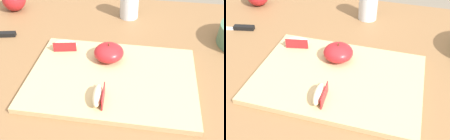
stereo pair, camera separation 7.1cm
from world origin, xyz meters
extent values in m
cube|color=brown|center=(0.00, 0.00, 0.74)|extent=(1.21, 0.96, 0.03)
cube|color=brown|center=(-0.55, 0.42, 0.36)|extent=(0.06, 0.06, 0.72)
cube|color=tan|center=(0.02, -0.05, 0.76)|extent=(0.45, 0.31, 0.02)
ellipsoid|color=#B21E23|center=(0.00, 0.02, 0.79)|extent=(0.08, 0.08, 0.05)
cylinder|color=#4C3319|center=(0.00, 0.02, 0.81)|extent=(0.00, 0.00, 0.01)
ellipsoid|color=beige|center=(0.00, -0.15, 0.78)|extent=(0.03, 0.07, 0.03)
cube|color=#B21E23|center=(0.01, -0.15, 0.78)|extent=(0.01, 0.07, 0.03)
ellipsoid|color=beige|center=(-0.14, 0.05, 0.78)|extent=(0.08, 0.04, 0.03)
cube|color=#B21E23|center=(-0.14, 0.04, 0.78)|extent=(0.07, 0.02, 0.03)
cube|color=black|center=(-0.37, 0.12, 0.76)|extent=(0.07, 0.03, 0.01)
cylinder|color=silver|center=(0.03, 0.32, 0.80)|extent=(0.07, 0.07, 0.10)
camera|label=1|loc=(0.10, -0.60, 1.23)|focal=43.37mm
camera|label=2|loc=(0.17, -0.59, 1.23)|focal=43.37mm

